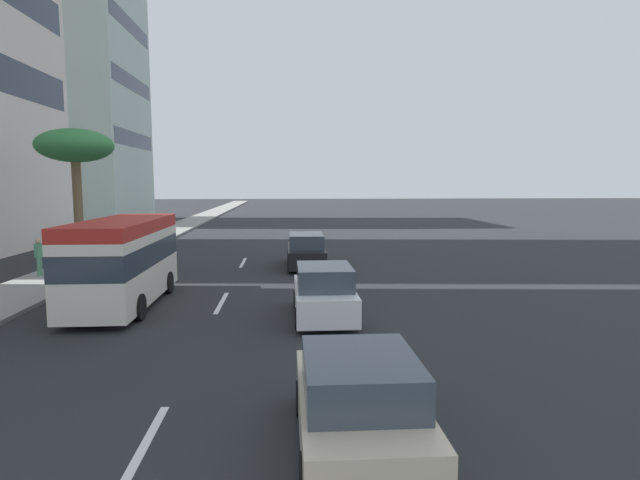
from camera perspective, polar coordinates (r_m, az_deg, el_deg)
The scene contains 12 objects.
ground_plane at distance 34.28m, azimuth -7.70°, elevation -0.75°, with size 198.00×198.00×0.00m, color #26282B.
sidewalk_right at distance 35.68m, azimuth -20.40°, elevation -0.69°, with size 162.00×3.14×0.15m, color gray.
lane_stripe_near at distance 9.25m, azimuth -19.50°, elevation -21.55°, with size 3.20×0.16×0.01m, color silver.
lane_stripe_mid at distance 18.62m, azimuth -11.04°, elevation -6.94°, with size 3.20×0.16×0.01m, color silver.
lane_stripe_far at distance 27.50m, azimuth -8.67°, elevation -2.54°, with size 3.20×0.16×0.01m, color silver.
car_lead at distance 8.53m, azimuth 4.38°, elevation -17.99°, with size 4.05×1.96×1.62m.
car_second at distance 25.73m, azimuth -1.59°, elevation -1.28°, with size 4.78×1.89×1.72m.
car_third at distance 16.12m, azimuth 0.46°, elevation -6.02°, with size 4.10×1.90×1.70m.
minibus_fourth at distance 18.82m, azimuth -21.31°, elevation -2.01°, with size 6.79×2.34×3.02m.
pedestrian_near_lamp at distance 25.81m, azimuth -29.13°, elevation -1.51°, with size 0.37×0.30×1.66m.
palm_tree at distance 30.37m, azimuth -25.92°, elevation 9.30°, with size 3.96×3.96×7.00m.
office_tower_far at distance 61.34m, azimuth -25.67°, elevation 17.21°, with size 14.36×11.14×32.67m.
Camera 1 is at (-2.42, -2.36, 4.30)m, focal length 28.37 mm.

